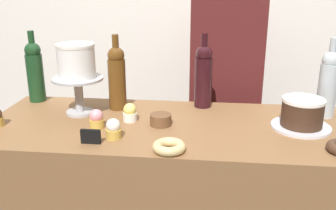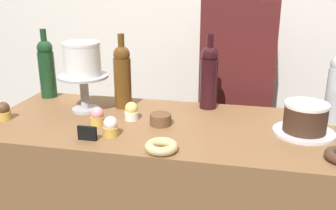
{
  "view_description": "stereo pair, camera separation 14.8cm",
  "coord_description": "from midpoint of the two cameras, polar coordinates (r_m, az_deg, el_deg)",
  "views": [
    {
      "loc": [
        0.15,
        -1.39,
        1.5
      ],
      "look_at": [
        0.0,
        0.0,
        1.03
      ],
      "focal_mm": 40.81,
      "sensor_mm": 36.0,
      "label": 1
    },
    {
      "loc": [
        0.3,
        -1.37,
        1.5
      ],
      "look_at": [
        0.0,
        0.0,
        1.03
      ],
      "focal_mm": 40.81,
      "sensor_mm": 36.0,
      "label": 2
    }
  ],
  "objects": [
    {
      "name": "chocolate_round_cake",
      "position": [
        1.51,
        16.84,
        -1.08
      ],
      "size": [
        0.16,
        0.16,
        0.11
      ],
      "color": "#3D2619",
      "rests_on": "silver_serving_platter"
    },
    {
      "name": "donut_glazed",
      "position": [
        1.27,
        -3.17,
        -6.32
      ],
      "size": [
        0.11,
        0.11,
        0.03
      ],
      "color": "#E0C17F",
      "rests_on": "display_counter"
    },
    {
      "name": "wine_bottle_green",
      "position": [
        1.88,
        -21.44,
        4.78
      ],
      "size": [
        0.08,
        0.08,
        0.33
      ],
      "color": "#193D1E",
      "rests_on": "display_counter"
    },
    {
      "name": "cupcake_strawberry",
      "position": [
        1.5,
        -13.42,
        -2.12
      ],
      "size": [
        0.06,
        0.06,
        0.07
      ],
      "color": "gold",
      "rests_on": "display_counter"
    },
    {
      "name": "white_layer_cake",
      "position": [
        1.62,
        -16.13,
        6.34
      ],
      "size": [
        0.16,
        0.16,
        0.14
      ],
      "color": "white",
      "rests_on": "cake_stand_pedestal"
    },
    {
      "name": "cake_stand_pedestal",
      "position": [
        1.65,
        -15.75,
        2.2
      ],
      "size": [
        0.21,
        0.21,
        0.16
      ],
      "color": "#B2B2B7",
      "rests_on": "display_counter"
    },
    {
      "name": "back_wall",
      "position": [
        2.27,
        0.57,
        13.62
      ],
      "size": [
        6.0,
        0.05,
        2.6
      ],
      "color": "silver",
      "rests_on": "ground_plane"
    },
    {
      "name": "price_sign_chalkboard",
      "position": [
        1.37,
        -14.55,
        -4.65
      ],
      "size": [
        0.07,
        0.01,
        0.05
      ],
      "color": "black",
      "rests_on": "display_counter"
    },
    {
      "name": "cookie_stack",
      "position": [
        1.49,
        -3.94,
        -2.26
      ],
      "size": [
        0.08,
        0.08,
        0.04
      ],
      "color": "brown",
      "rests_on": "display_counter"
    },
    {
      "name": "barista_figure",
      "position": [
        2.04,
        6.29,
        -0.32
      ],
      "size": [
        0.36,
        0.22,
        1.6
      ],
      "color": "black",
      "rests_on": "ground_plane"
    },
    {
      "name": "wine_bottle_clear",
      "position": [
        1.65,
        20.49,
        3.09
      ],
      "size": [
        0.08,
        0.08,
        0.33
      ],
      "color": "#B2BCC1",
      "rests_on": "display_counter"
    },
    {
      "name": "silver_serving_platter",
      "position": [
        1.53,
        16.63,
        -3.17
      ],
      "size": [
        0.22,
        0.22,
        0.01
      ],
      "color": "silver",
      "rests_on": "display_counter"
    },
    {
      "name": "wine_bottle_amber",
      "position": [
        1.66,
        -10.19,
        4.15
      ],
      "size": [
        0.08,
        0.08,
        0.33
      ],
      "color": "#5B3814",
      "rests_on": "display_counter"
    },
    {
      "name": "cupcake_vanilla",
      "position": [
        1.39,
        -11.19,
        -3.6
      ],
      "size": [
        0.06,
        0.06,
        0.07
      ],
      "color": "gold",
      "rests_on": "display_counter"
    },
    {
      "name": "wine_bottle_dark_red",
      "position": [
        1.67,
        2.81,
        4.46
      ],
      "size": [
        0.08,
        0.08,
        0.33
      ],
      "color": "black",
      "rests_on": "display_counter"
    },
    {
      "name": "cupcake_lemon",
      "position": [
        1.54,
        -8.45,
        -1.2
      ],
      "size": [
        0.06,
        0.06,
        0.07
      ],
      "color": "white",
      "rests_on": "display_counter"
    }
  ]
}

